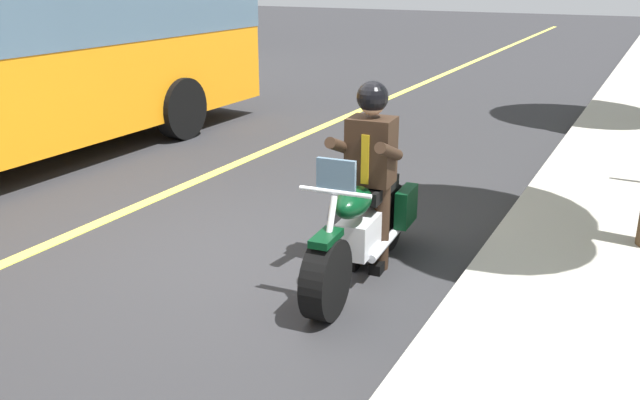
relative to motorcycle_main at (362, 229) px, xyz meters
name	(u,v)px	position (x,y,z in m)	size (l,w,h in m)	color
ground_plane	(251,258)	(0.15, -1.10, -0.45)	(80.00, 80.00, 0.00)	#28282B
lane_center_stripe	(98,223)	(0.15, -3.10, -0.45)	(60.00, 0.16, 0.01)	#E5DB4C
motorcycle_main	(362,229)	(0.00, 0.00, 0.00)	(2.22, 0.70, 1.26)	black
rider_main	(370,160)	(-0.19, -0.02, 0.58)	(0.65, 0.58, 1.74)	black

